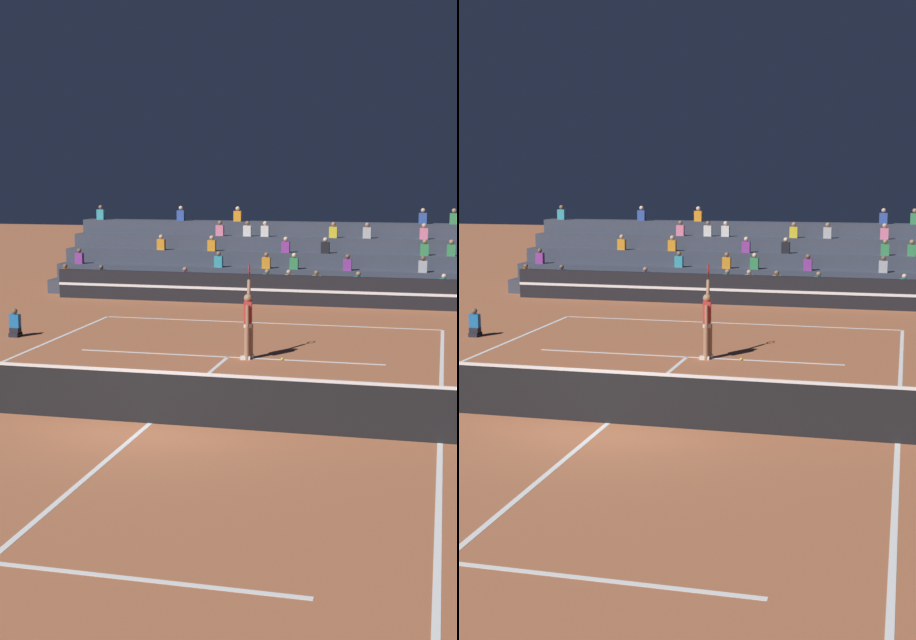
# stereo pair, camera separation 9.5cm
# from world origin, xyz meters

# --- Properties ---
(ground_plane) EXTENTS (120.00, 120.00, 0.00)m
(ground_plane) POSITION_xyz_m (0.00, 0.00, 0.00)
(ground_plane) COLOR #AD603D
(court_lines) EXTENTS (11.10, 23.90, 0.01)m
(court_lines) POSITION_xyz_m (0.00, 0.00, 0.00)
(court_lines) COLOR white
(court_lines) RESTS_ON ground
(tennis_net) EXTENTS (12.00, 0.10, 1.10)m
(tennis_net) POSITION_xyz_m (0.00, 0.00, 0.54)
(tennis_net) COLOR #2D6B38
(tennis_net) RESTS_ON ground
(sponsor_banner_wall) EXTENTS (18.00, 0.26, 1.10)m
(sponsor_banner_wall) POSITION_xyz_m (0.00, 15.94, 0.55)
(sponsor_banner_wall) COLOR black
(sponsor_banner_wall) RESTS_ON ground
(bleacher_stand) EXTENTS (19.87, 4.75, 3.38)m
(bleacher_stand) POSITION_xyz_m (0.00, 19.74, 1.02)
(bleacher_stand) COLOR #383D4C
(bleacher_stand) RESTS_ON ground
(ball_kid_courtside) EXTENTS (0.30, 0.36, 0.84)m
(ball_kid_courtside) POSITION_xyz_m (-6.82, 7.82, 0.33)
(ball_kid_courtside) COLOR black
(ball_kid_courtside) RESTS_ON ground
(tennis_player) EXTENTS (0.32, 1.00, 2.48)m
(tennis_player) POSITION_xyz_m (0.56, 6.38, 0.99)
(tennis_player) COLOR #9E7051
(tennis_player) RESTS_ON ground
(tennis_ball) EXTENTS (0.07, 0.07, 0.07)m
(tennis_ball) POSITION_xyz_m (1.47, 6.37, 0.03)
(tennis_ball) COLOR #C6DB33
(tennis_ball) RESTS_ON ground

